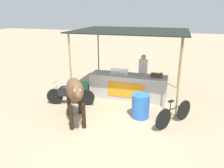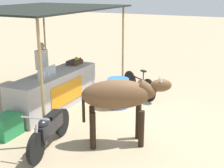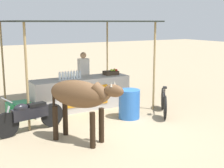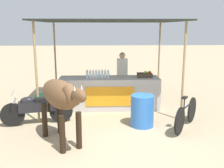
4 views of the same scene
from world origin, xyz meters
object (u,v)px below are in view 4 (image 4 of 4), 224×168
at_px(water_barrel, 142,111).
at_px(vendor_behind_counter, 122,76).
at_px(cooler_box, 46,102).
at_px(cow, 61,97).
at_px(bicycle_leaning, 186,114).
at_px(fruit_crate, 145,75).
at_px(stall_counter, 109,93).
at_px(motorcycle_parked, 36,108).

bearing_deg(water_barrel, vendor_behind_counter, 98.07).
height_order(cooler_box, cow, cow).
bearing_deg(bicycle_leaning, cooler_box, 156.83).
xyz_separation_m(fruit_crate, water_barrel, (-0.32, -1.56, -0.63)).
distance_m(fruit_crate, water_barrel, 1.72).
relative_size(fruit_crate, water_barrel, 0.55).
relative_size(fruit_crate, cooler_box, 0.73).
distance_m(cow, bicycle_leaning, 3.10).
xyz_separation_m(cooler_box, cow, (0.81, -2.34, 0.79)).
height_order(cooler_box, bicycle_leaning, bicycle_leaning).
distance_m(stall_counter, bicycle_leaning, 2.50).
bearing_deg(bicycle_leaning, fruit_crate, 113.01).
relative_size(water_barrel, cow, 0.46).
bearing_deg(motorcycle_parked, fruit_crate, 23.67).
bearing_deg(vendor_behind_counter, bicycle_leaning, -60.53).
height_order(motorcycle_parked, bicycle_leaning, motorcycle_parked).
relative_size(fruit_crate, motorcycle_parked, 0.25).
xyz_separation_m(stall_counter, vendor_behind_counter, (0.45, 0.75, 0.37)).
relative_size(fruit_crate, bicycle_leaning, 0.32).
xyz_separation_m(stall_counter, water_barrel, (0.77, -1.52, -0.08)).
bearing_deg(cooler_box, water_barrel, -27.92).
height_order(water_barrel, cow, cow).
xyz_separation_m(stall_counter, cooler_box, (-1.90, -0.10, -0.24)).
relative_size(stall_counter, vendor_behind_counter, 1.82).
xyz_separation_m(cow, motorcycle_parked, (-0.82, 1.16, -0.60)).
bearing_deg(cow, vendor_behind_counter, 64.12).
bearing_deg(bicycle_leaning, cow, -165.89).
distance_m(cooler_box, water_barrel, 3.03).
height_order(cooler_box, water_barrel, water_barrel).
relative_size(fruit_crate, vendor_behind_counter, 0.27).
relative_size(stall_counter, cooler_box, 5.00).
distance_m(stall_counter, cow, 2.73).
bearing_deg(fruit_crate, motorcycle_parked, -156.33).
xyz_separation_m(vendor_behind_counter, bicycle_leaning, (1.38, -2.45, -0.50)).
bearing_deg(stall_counter, cooler_box, -177.08).
bearing_deg(vendor_behind_counter, water_barrel, -81.93).
relative_size(cooler_box, bicycle_leaning, 0.43).
height_order(stall_counter, vendor_behind_counter, vendor_behind_counter).
relative_size(cow, motorcycle_parked, 0.98).
height_order(stall_counter, bicycle_leaning, stall_counter).
distance_m(stall_counter, vendor_behind_counter, 0.95).
bearing_deg(fruit_crate, stall_counter, -177.60).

